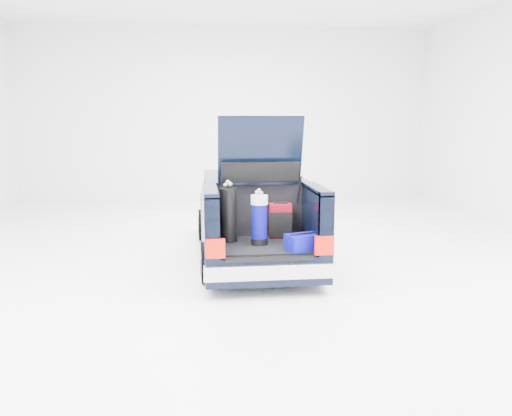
{
  "coord_description": "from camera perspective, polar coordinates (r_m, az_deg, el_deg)",
  "views": [
    {
      "loc": [
        -1.02,
        -9.15,
        2.47
      ],
      "look_at": [
        0.0,
        -0.5,
        0.97
      ],
      "focal_mm": 38.0,
      "sensor_mm": 36.0,
      "label": 1
    }
  ],
  "objects": [
    {
      "name": "black_golf_bag",
      "position": [
        8.06,
        -2.91,
        -0.66
      ],
      "size": [
        0.34,
        0.35,
        0.9
      ],
      "rotation": [
        0.0,
        0.0,
        -0.39
      ],
      "color": "black",
      "rests_on": "car"
    },
    {
      "name": "car",
      "position": [
        9.48,
        -0.43,
        -1.13
      ],
      "size": [
        1.87,
        4.65,
        2.47
      ],
      "color": "black",
      "rests_on": "ground"
    },
    {
      "name": "blue_golf_bag",
      "position": [
        7.85,
        0.35,
        -1.2
      ],
      "size": [
        0.27,
        0.27,
        0.82
      ],
      "rotation": [
        0.0,
        0.0,
        -0.09
      ],
      "color": "black",
      "rests_on": "car"
    },
    {
      "name": "blue_duffel",
      "position": [
        7.61,
        4.99,
        -3.59
      ],
      "size": [
        0.54,
        0.44,
        0.25
      ],
      "rotation": [
        0.0,
        0.0,
        0.34
      ],
      "color": "#06046D",
      "rests_on": "car"
    },
    {
      "name": "red_suitcase",
      "position": [
        8.31,
        2.58,
        -1.36
      ],
      "size": [
        0.35,
        0.24,
        0.56
      ],
      "rotation": [
        0.0,
        0.0,
        -0.08
      ],
      "color": "maroon",
      "rests_on": "car"
    },
    {
      "name": "ground",
      "position": [
        9.53,
        -0.35,
        -5.23
      ],
      "size": [
        14.0,
        14.0,
        0.0
      ],
      "primitive_type": "plane",
      "color": "white",
      "rests_on": "ground"
    }
  ]
}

